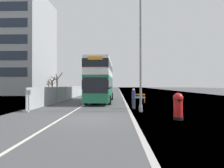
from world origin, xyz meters
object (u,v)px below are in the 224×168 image
lamppost_foreground (141,56)px  car_receding_mid (100,89)px  roadworks_barrier (138,97)px  double_decker_bus (101,80)px  red_pillar_postbox (178,105)px  car_oncoming_near (96,90)px  pedestrian_at_kerb (134,99)px

lamppost_foreground → car_receding_mid: lamppost_foreground is taller
lamppost_foreground → roadworks_barrier: size_ratio=5.75×
double_decker_bus → lamppost_foreground: bearing=-63.9°
double_decker_bus → roadworks_barrier: 5.09m
double_decker_bus → red_pillar_postbox: double_decker_bus is taller
double_decker_bus → car_oncoming_near: (-3.01, 19.37, -1.72)m
lamppost_foreground → roadworks_barrier: lamppost_foreground is taller
double_decker_bus → car_receding_mid: bearing=95.7°
roadworks_barrier → car_receding_mid: bearing=104.5°
roadworks_barrier → car_oncoming_near: bearing=110.4°
car_oncoming_near → pedestrian_at_kerb: (6.51, -25.65, -0.05)m
double_decker_bus → car_receding_mid: double_decker_bus is taller
car_oncoming_near → roadworks_barrier: bearing=-69.6°
car_oncoming_near → car_receding_mid: 7.96m
roadworks_barrier → car_oncoming_near: size_ratio=0.42×
double_decker_bus → pedestrian_at_kerb: size_ratio=5.68×
car_oncoming_near → car_receding_mid: (0.26, 7.96, 0.11)m
car_receding_mid → pedestrian_at_kerb: size_ratio=2.41×
lamppost_foreground → car_receding_mid: size_ratio=2.14×
red_pillar_postbox → roadworks_barrier: bearing=96.8°
lamppost_foreground → car_receding_mid: (-6.65, 35.29, -3.33)m
red_pillar_postbox → roadworks_barrier: (-1.20, 10.04, -0.24)m
red_pillar_postbox → car_oncoming_near: (-8.76, 30.41, 0.07)m
car_receding_mid → pedestrian_at_kerb: 34.18m
car_oncoming_near → pedestrian_at_kerb: 26.46m
red_pillar_postbox → pedestrian_at_kerb: size_ratio=0.90×
double_decker_bus → pedestrian_at_kerb: double_decker_bus is taller
roadworks_barrier → pedestrian_at_kerb: (-1.06, -5.28, 0.26)m
double_decker_bus → lamppost_foreground: size_ratio=1.10×
red_pillar_postbox → roadworks_barrier: red_pillar_postbox is taller
car_oncoming_near → double_decker_bus: bearing=-81.2°
red_pillar_postbox → pedestrian_at_kerb: bearing=115.3°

